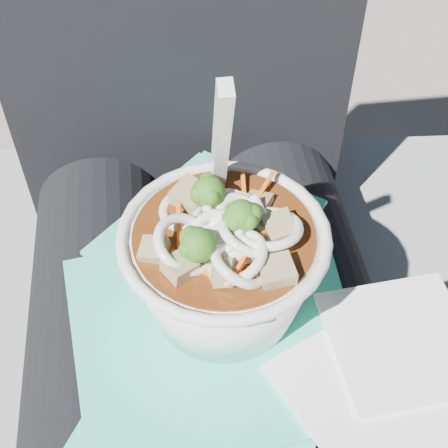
{
  "coord_description": "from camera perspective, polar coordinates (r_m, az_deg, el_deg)",
  "views": [
    {
      "loc": [
        -0.03,
        -0.27,
        1.03
      ],
      "look_at": [
        0.01,
        0.02,
        0.71
      ],
      "focal_mm": 50.0,
      "sensor_mm": 36.0,
      "label": 1
    }
  ],
  "objects": [
    {
      "name": "stone_ledge",
      "position": [
        0.9,
        -1.95,
        -14.61
      ],
      "size": [
        1.04,
        0.59,
        0.46
      ],
      "primitive_type": "cube",
      "rotation": [
        0.0,
        0.0,
        -0.09
      ],
      "color": "gray",
      "rests_on": "ground"
    },
    {
      "name": "person_body",
      "position": [
        0.6,
        -2.11,
        -5.0
      ],
      "size": [
        0.34,
        0.94,
        1.0
      ],
      "color": "black",
      "rests_on": "ground"
    },
    {
      "name": "udon_bowl",
      "position": [
        0.46,
        0.0,
        -3.31
      ],
      "size": [
        0.16,
        0.16,
        0.2
      ],
      "color": "white",
      "rests_on": "plastic_bag"
    },
    {
      "name": "plastic_bag",
      "position": [
        0.51,
        -0.6,
        -8.62
      ],
      "size": [
        0.26,
        0.41,
        0.01
      ],
      "color": "#31CFA5",
      "rests_on": "lap"
    },
    {
      "name": "napkins",
      "position": [
        0.49,
        14.85,
        -13.01
      ],
      "size": [
        0.17,
        0.18,
        0.01
      ],
      "color": "white",
      "rests_on": "plastic_bag"
    },
    {
      "name": "lap",
      "position": [
        0.57,
        -0.99,
        -13.9
      ],
      "size": [
        0.33,
        0.48,
        0.14
      ],
      "color": "black",
      "rests_on": "stone_ledge"
    }
  ]
}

